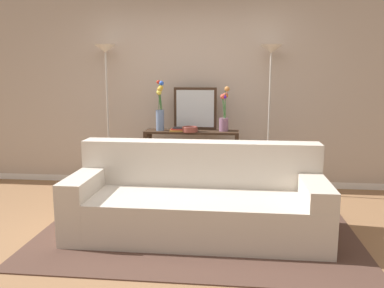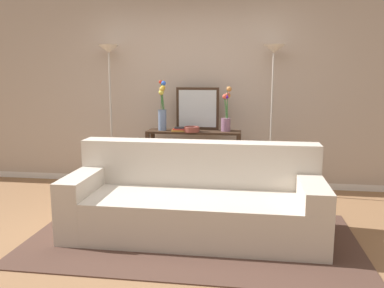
# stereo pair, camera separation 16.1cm
# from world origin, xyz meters

# --- Properties ---
(ground_plane) EXTENTS (16.00, 16.00, 0.02)m
(ground_plane) POSITION_xyz_m (0.00, 0.00, -0.01)
(ground_plane) COLOR #936B47
(back_wall) EXTENTS (12.00, 0.15, 2.63)m
(back_wall) POSITION_xyz_m (0.00, 1.99, 1.31)
(back_wall) COLOR white
(back_wall) RESTS_ON ground
(area_rug) EXTENTS (3.11, 1.69, 0.01)m
(area_rug) POSITION_xyz_m (0.26, 0.01, 0.01)
(area_rug) COLOR #51382D
(area_rug) RESTS_ON ground
(couch) EXTENTS (2.45, 0.96, 0.88)m
(couch) POSITION_xyz_m (0.26, 0.17, 0.31)
(couch) COLOR beige
(couch) RESTS_ON ground
(console_table) EXTENTS (1.24, 0.33, 0.83)m
(console_table) POSITION_xyz_m (0.05, 1.58, 0.56)
(console_table) COLOR #382619
(console_table) RESTS_ON ground
(floor_lamp_left) EXTENTS (0.28, 0.28, 1.95)m
(floor_lamp_left) POSITION_xyz_m (-1.11, 1.66, 1.53)
(floor_lamp_left) COLOR #B7B2A8
(floor_lamp_left) RESTS_ON ground
(floor_lamp_right) EXTENTS (0.28, 0.28, 1.93)m
(floor_lamp_right) POSITION_xyz_m (1.05, 1.66, 1.52)
(floor_lamp_right) COLOR #B7B2A8
(floor_lamp_right) RESTS_ON ground
(wall_mirror) EXTENTS (0.57, 0.02, 0.56)m
(wall_mirror) POSITION_xyz_m (0.08, 1.71, 1.11)
(wall_mirror) COLOR #382619
(wall_mirror) RESTS_ON console_table
(vase_tall_flowers) EXTENTS (0.11, 0.12, 0.66)m
(vase_tall_flowers) POSITION_xyz_m (-0.37, 1.56, 1.09)
(vase_tall_flowers) COLOR #6B84AD
(vase_tall_flowers) RESTS_ON console_table
(vase_short_flowers) EXTENTS (0.13, 0.13, 0.58)m
(vase_short_flowers) POSITION_xyz_m (0.47, 1.60, 1.04)
(vase_short_flowers) COLOR gray
(vase_short_flowers) RESTS_ON console_table
(fruit_bowl) EXTENTS (0.21, 0.21, 0.07)m
(fruit_bowl) POSITION_xyz_m (0.03, 1.49, 0.86)
(fruit_bowl) COLOR brown
(fruit_bowl) RESTS_ON console_table
(book_stack) EXTENTS (0.20, 0.16, 0.05)m
(book_stack) POSITION_xyz_m (-0.13, 1.51, 0.85)
(book_stack) COLOR #B77F33
(book_stack) RESTS_ON console_table
(book_row_under_console) EXTENTS (0.35, 0.18, 0.13)m
(book_row_under_console) POSITION_xyz_m (-0.29, 1.58, 0.05)
(book_row_under_console) COLOR #6B3360
(book_row_under_console) RESTS_ON ground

